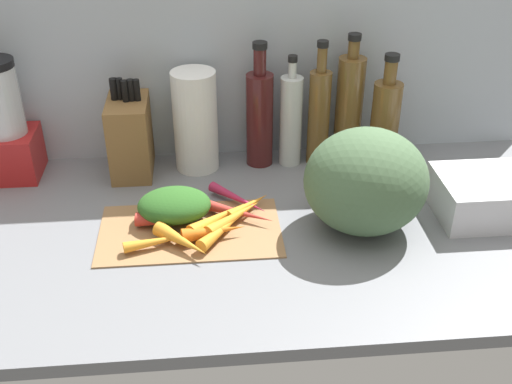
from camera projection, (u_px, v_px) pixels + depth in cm
name	position (u px, v px, depth cm)	size (l,w,h in cm)	color
ground_plane	(235.00, 231.00, 145.28)	(170.00, 80.00, 3.00)	slate
wall_back	(224.00, 47.00, 161.70)	(170.00, 3.00, 60.00)	#ADB7C1
cutting_board	(190.00, 230.00, 142.34)	(41.37, 23.86, 0.80)	#997047
carrot_0	(241.00, 213.00, 145.29)	(2.61, 2.61, 16.72)	red
carrot_1	(172.00, 211.00, 146.68)	(2.00, 2.00, 14.52)	orange
carrot_2	(223.00, 229.00, 139.55)	(3.00, 3.00, 16.17)	orange
carrot_3	(249.00, 205.00, 148.29)	(2.61, 2.61, 13.14)	orange
carrot_4	(182.00, 241.00, 135.10)	(3.52, 3.52, 14.93)	orange
carrot_5	(219.00, 217.00, 142.94)	(3.51, 3.51, 16.68)	orange
carrot_6	(161.00, 241.00, 136.07)	(2.49, 2.49, 16.42)	orange
carrot_7	(162.00, 221.00, 141.82)	(3.33, 3.33, 11.89)	red
carrot_8	(214.00, 231.00, 138.30)	(3.39, 3.39, 14.36)	orange
carrot_9	(236.00, 217.00, 143.21)	(3.40, 3.40, 17.12)	orange
carrot_10	(238.00, 199.00, 150.79)	(2.56, 2.56, 17.71)	#B2264C
carrot_greens_pile	(174.00, 205.00, 143.99)	(16.96, 13.05, 7.18)	#2D6023
winter_squash	(366.00, 181.00, 138.30)	(27.73, 25.95, 23.95)	#4C6B47
knife_block	(130.00, 136.00, 161.38)	(10.26, 16.59, 25.59)	brown
blender_appliance	(5.00, 128.00, 158.11)	(14.04, 14.04, 31.49)	red
paper_towel_roll	(195.00, 121.00, 162.00)	(11.52, 11.52, 26.87)	white
bottle_0	(260.00, 116.00, 163.86)	(7.20, 7.20, 33.65)	#471919
bottle_1	(291.00, 120.00, 164.44)	(5.90, 5.90, 30.23)	silver
bottle_2	(319.00, 115.00, 164.15)	(5.78, 5.78, 33.86)	brown
bottle_3	(349.00, 108.00, 165.55)	(7.29, 7.29, 34.92)	brown
bottle_4	(385.00, 122.00, 163.77)	(7.54, 7.54, 30.86)	brown
dish_rack	(499.00, 196.00, 146.49)	(29.12, 19.07, 9.64)	silver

